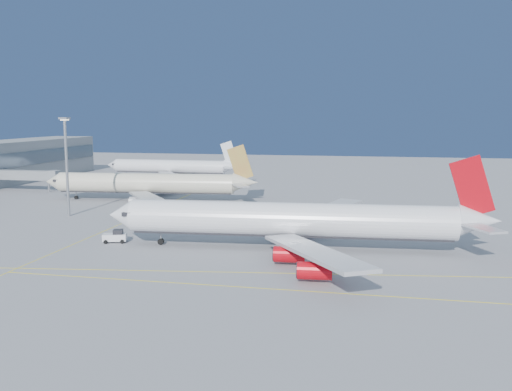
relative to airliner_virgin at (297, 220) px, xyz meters
name	(u,v)px	position (x,y,z in m)	size (l,w,h in m)	color
ground	(274,263)	(-2.35, -10.82, -5.35)	(500.00, 500.00, 0.00)	slate
jet_bridge	(28,175)	(-95.46, 61.18, -0.17)	(23.60, 3.60, 6.90)	gray
taxiway_lines	(201,250)	(-17.07, -4.48, -5.34)	(118.86, 140.00, 0.02)	yellow
airliner_virgin	(297,220)	(0.00, 0.00, 0.00)	(71.90, 64.46, 17.73)	white
airliner_etihad	(150,183)	(-49.41, 50.50, -0.38)	(62.53, 57.51, 16.31)	beige
airliner_third	(173,167)	(-63.62, 107.72, -0.89)	(54.71, 50.61, 14.71)	white
pushback_tug	(115,236)	(-35.22, -1.78, -4.18)	(4.92, 3.75, 2.51)	white
light_mast	(66,158)	(-59.22, 22.73, 8.75)	(2.06, 2.06, 23.89)	gray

